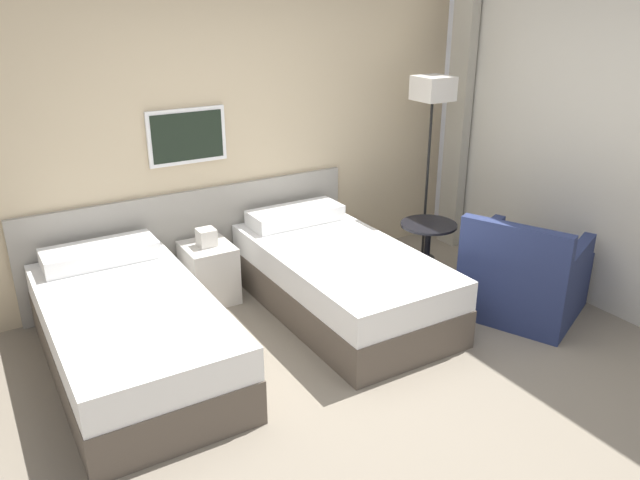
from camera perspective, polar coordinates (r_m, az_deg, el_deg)
name	(u,v)px	position (r m, az deg, el deg)	size (l,w,h in m)	color
ground_plane	(371,388)	(4.16, 4.71, -13.31)	(16.00, 16.00, 0.00)	slate
wall_headboard	(231,133)	(5.30, -8.16, 9.70)	(10.00, 0.10, 2.70)	#C6B28E
bed_near_door	(131,333)	(4.38, -16.87, -8.14)	(1.02, 1.94, 0.65)	brown
bed_near_window	(340,279)	(4.95, 1.80, -3.54)	(1.02, 1.94, 0.65)	brown
nightstand	(209,271)	(5.20, -10.12, -2.84)	(0.38, 0.43, 0.62)	beige
floor_lamp	(432,102)	(5.65, 10.23, 12.29)	(0.30, 0.30, 1.71)	black
side_table	(427,244)	(5.28, 9.80, -0.38)	(0.47, 0.47, 0.61)	black
armchair	(523,279)	(5.16, 18.10, -3.44)	(1.08, 1.08, 0.84)	navy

